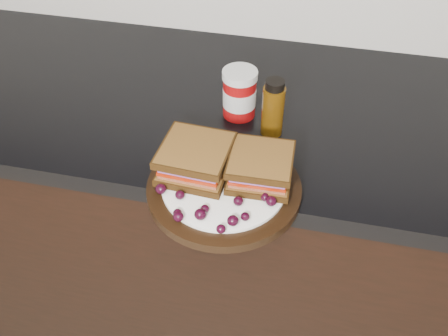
# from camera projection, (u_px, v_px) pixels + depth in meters

# --- Properties ---
(base_cabinets) EXTENTS (3.96, 0.58, 0.86)m
(base_cabinets) POSITION_uv_depth(u_px,v_px,m) (152.00, 221.00, 1.48)
(base_cabinets) COLOR black
(base_cabinets) RESTS_ON ground_plane
(countertop) EXTENTS (3.98, 0.60, 0.04)m
(countertop) POSITION_uv_depth(u_px,v_px,m) (132.00, 96.00, 1.17)
(countertop) COLOR black
(countertop) RESTS_ON base_cabinets
(plate) EXTENTS (0.28, 0.28, 0.02)m
(plate) POSITION_uv_depth(u_px,v_px,m) (224.00, 188.00, 0.91)
(plate) COLOR black
(plate) RESTS_ON countertop
(sandwich_left) EXTENTS (0.13, 0.13, 0.06)m
(sandwich_left) POSITION_uv_depth(u_px,v_px,m) (196.00, 159.00, 0.90)
(sandwich_left) COLOR brown
(sandwich_left) RESTS_ON plate
(sandwich_right) EXTENTS (0.12, 0.12, 0.05)m
(sandwich_right) POSITION_uv_depth(u_px,v_px,m) (260.00, 167.00, 0.89)
(sandwich_right) COLOR brown
(sandwich_right) RESTS_ON plate
(grape_0) EXTENTS (0.02, 0.02, 0.02)m
(grape_0) POSITION_uv_depth(u_px,v_px,m) (161.00, 189.00, 0.87)
(grape_0) COLOR black
(grape_0) RESTS_ON plate
(grape_1) EXTENTS (0.02, 0.02, 0.02)m
(grape_1) POSITION_uv_depth(u_px,v_px,m) (180.00, 195.00, 0.86)
(grape_1) COLOR black
(grape_1) RESTS_ON plate
(grape_2) EXTENTS (0.02, 0.02, 0.01)m
(grape_2) POSITION_uv_depth(u_px,v_px,m) (178.00, 213.00, 0.83)
(grape_2) COLOR black
(grape_2) RESTS_ON plate
(grape_3) EXTENTS (0.02, 0.02, 0.02)m
(grape_3) POSITION_uv_depth(u_px,v_px,m) (178.00, 217.00, 0.82)
(grape_3) COLOR black
(grape_3) RESTS_ON plate
(grape_4) EXTENTS (0.02, 0.02, 0.02)m
(grape_4) POSITION_uv_depth(u_px,v_px,m) (200.00, 214.00, 0.83)
(grape_4) COLOR black
(grape_4) RESTS_ON plate
(grape_5) EXTENTS (0.02, 0.02, 0.01)m
(grape_5) POSITION_uv_depth(u_px,v_px,m) (205.00, 209.00, 0.84)
(grape_5) COLOR black
(grape_5) RESTS_ON plate
(grape_6) EXTENTS (0.02, 0.02, 0.01)m
(grape_6) POSITION_uv_depth(u_px,v_px,m) (221.00, 229.00, 0.81)
(grape_6) COLOR black
(grape_6) RESTS_ON plate
(grape_7) EXTENTS (0.02, 0.02, 0.02)m
(grape_7) POSITION_uv_depth(u_px,v_px,m) (233.00, 221.00, 0.82)
(grape_7) COLOR black
(grape_7) RESTS_ON plate
(grape_8) EXTENTS (0.02, 0.02, 0.01)m
(grape_8) POSITION_uv_depth(u_px,v_px,m) (245.00, 217.00, 0.83)
(grape_8) COLOR black
(grape_8) RESTS_ON plate
(grape_9) EXTENTS (0.02, 0.02, 0.02)m
(grape_9) POSITION_uv_depth(u_px,v_px,m) (238.00, 201.00, 0.85)
(grape_9) COLOR black
(grape_9) RESTS_ON plate
(grape_10) EXTENTS (0.02, 0.02, 0.02)m
(grape_10) POSITION_uv_depth(u_px,v_px,m) (271.00, 201.00, 0.85)
(grape_10) COLOR black
(grape_10) RESTS_ON plate
(grape_11) EXTENTS (0.02, 0.02, 0.02)m
(grape_11) POSITION_uv_depth(u_px,v_px,m) (265.00, 197.00, 0.86)
(grape_11) COLOR black
(grape_11) RESTS_ON plate
(grape_12) EXTENTS (0.02, 0.02, 0.02)m
(grape_12) POSITION_uv_depth(u_px,v_px,m) (265.00, 191.00, 0.87)
(grape_12) COLOR black
(grape_12) RESTS_ON plate
(grape_13) EXTENTS (0.02, 0.02, 0.02)m
(grape_13) POSITION_uv_depth(u_px,v_px,m) (277.00, 176.00, 0.90)
(grape_13) COLOR black
(grape_13) RESTS_ON plate
(grape_14) EXTENTS (0.02, 0.02, 0.02)m
(grape_14) POSITION_uv_depth(u_px,v_px,m) (263.00, 172.00, 0.90)
(grape_14) COLOR black
(grape_14) RESTS_ON plate
(grape_15) EXTENTS (0.02, 0.02, 0.02)m
(grape_15) POSITION_uv_depth(u_px,v_px,m) (256.00, 173.00, 0.90)
(grape_15) COLOR black
(grape_15) RESTS_ON plate
(grape_16) EXTENTS (0.02, 0.02, 0.01)m
(grape_16) POSITION_uv_depth(u_px,v_px,m) (205.00, 157.00, 0.93)
(grape_16) COLOR black
(grape_16) RESTS_ON plate
(grape_17) EXTENTS (0.02, 0.02, 0.02)m
(grape_17) POSITION_uv_depth(u_px,v_px,m) (194.00, 165.00, 0.92)
(grape_17) COLOR black
(grape_17) RESTS_ON plate
(grape_18) EXTENTS (0.02, 0.02, 0.02)m
(grape_18) POSITION_uv_depth(u_px,v_px,m) (178.00, 163.00, 0.92)
(grape_18) COLOR black
(grape_18) RESTS_ON plate
(grape_19) EXTENTS (0.02, 0.02, 0.02)m
(grape_19) POSITION_uv_depth(u_px,v_px,m) (176.00, 172.00, 0.90)
(grape_19) COLOR black
(grape_19) RESTS_ON plate
(grape_20) EXTENTS (0.02, 0.02, 0.02)m
(grape_20) POSITION_uv_depth(u_px,v_px,m) (187.00, 186.00, 0.88)
(grape_20) COLOR black
(grape_20) RESTS_ON plate
(grape_21) EXTENTS (0.02, 0.02, 0.01)m
(grape_21) POSITION_uv_depth(u_px,v_px,m) (209.00, 165.00, 0.92)
(grape_21) COLOR black
(grape_21) RESTS_ON plate
(grape_22) EXTENTS (0.02, 0.02, 0.02)m
(grape_22) POSITION_uv_depth(u_px,v_px,m) (190.00, 168.00, 0.91)
(grape_22) COLOR black
(grape_22) RESTS_ON plate
(grape_23) EXTENTS (0.02, 0.02, 0.02)m
(grape_23) POSITION_uv_depth(u_px,v_px,m) (174.00, 166.00, 0.91)
(grape_23) COLOR black
(grape_23) RESTS_ON plate
(condiment_jar) EXTENTS (0.08, 0.08, 0.11)m
(condiment_jar) POSITION_uv_depth(u_px,v_px,m) (239.00, 93.00, 1.05)
(condiment_jar) COLOR #970B0C
(condiment_jar) RESTS_ON countertop
(oil_bottle) EXTENTS (0.05, 0.05, 0.13)m
(oil_bottle) POSITION_uv_depth(u_px,v_px,m) (273.00, 108.00, 0.99)
(oil_bottle) COLOR #482C07
(oil_bottle) RESTS_ON countertop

